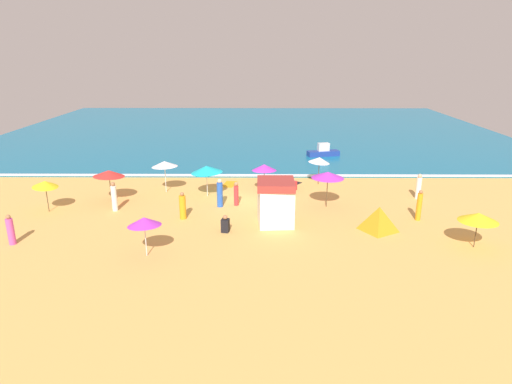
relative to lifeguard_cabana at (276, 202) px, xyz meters
The scene contains 26 objects.
ground_plane 4.43m from the lifeguard_cabana, 114.82° to the left, with size 60.00×60.00×0.00m, color #E0A856.
ocean_water 31.90m from the lifeguard_cabana, 93.18° to the left, with size 60.00×44.00×0.10m, color #146B93.
wave_breaker_foam 10.36m from the lifeguard_cabana, 99.92° to the left, with size 57.00×0.70×0.01m, color white.
lifeguard_cabana is the anchor object (origin of this frame).
beach_umbrella_0 6.13m from the lifeguard_cabana, 95.64° to the left, with size 1.85×1.87×2.08m.
beach_umbrella_1 10.65m from the lifeguard_cabana, 17.54° to the right, with size 2.70×2.70×1.90m.
beach_umbrella_2 9.72m from the lifeguard_cabana, 141.90° to the left, with size 2.57×2.57×2.32m.
beach_umbrella_3 8.78m from the lifeguard_cabana, 66.24° to the left, with size 1.64×1.61×2.16m.
beach_umbrella_4 6.84m from the lifeguard_cabana, 132.04° to the left, with size 2.29×2.27×2.25m.
beach_umbrella_5 4.57m from the lifeguard_cabana, 40.69° to the left, with size 2.17×2.17×2.36m.
beach_umbrella_6 11.54m from the lifeguard_cabana, 160.58° to the left, with size 2.88×2.87×2.25m.
beach_umbrella_7 7.84m from the lifeguard_cabana, 146.30° to the right, with size 2.20×2.21×2.09m.
beach_umbrella_8 14.37m from the lifeguard_cabana, behind, with size 2.08×2.07×2.09m.
beach_tent 5.88m from the lifeguard_cabana, ahead, with size 2.07×2.06×1.41m.
beachgoer_0 14.22m from the lifeguard_cabana, 167.71° to the right, with size 0.50×0.50×1.65m.
beachgoer_1 8.59m from the lifeguard_cabana, ahead, with size 0.33×0.33×1.88m.
beachgoer_2 3.25m from the lifeguard_cabana, 155.57° to the right, with size 0.49×0.49×1.00m.
beachgoer_3 10.96m from the lifeguard_cabana, 25.18° to the left, with size 0.46×0.46×1.75m.
beachgoer_4 5.62m from the lifeguard_cabana, behind, with size 0.55×0.55×1.68m.
beachgoer_5 4.08m from the lifeguard_cabana, 127.41° to the left, with size 0.40×0.40×1.58m.
beachgoer_6 4.59m from the lifeguard_cabana, 140.05° to the left, with size 0.54×0.54×1.87m.
beachgoer_7 10.31m from the lifeguard_cabana, 168.16° to the left, with size 0.41×0.41×1.89m.
beachgoer_8 6.79m from the lifeguard_cabana, 77.06° to the left, with size 0.62×0.62×0.88m.
beach_towel_0 8.44m from the lifeguard_cabana, 79.16° to the left, with size 1.60×1.68×0.01m.
beach_towel_1 8.69m from the lifeguard_cabana, 112.07° to the left, with size 1.14×1.82×0.01m.
small_boat_0 17.93m from the lifeguard_cabana, 73.32° to the left, with size 3.15×1.58×1.23m.
Camera 1 is at (0.82, -28.07, 9.69)m, focal length 31.10 mm.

